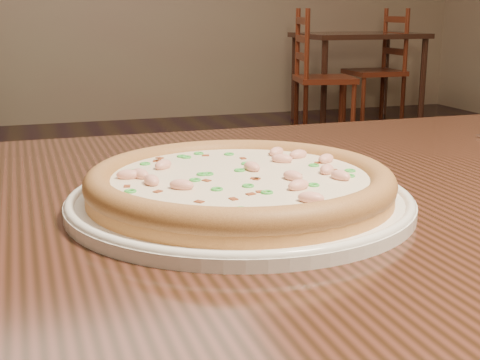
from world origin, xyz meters
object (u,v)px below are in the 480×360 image
object	(u,v)px
bg_table_right	(358,45)
chair_c	(318,78)
pizza	(240,183)
plate	(240,200)
hero_table	(322,267)
chair_d	(380,71)

from	to	relation	value
bg_table_right	chair_c	bearing A→B (deg)	-140.79
pizza	bg_table_right	distance (m)	5.15
plate	bg_table_right	distance (m)	5.15
hero_table	plate	size ratio (longest dim) A/B	3.40
chair_c	chair_d	size ratio (longest dim) A/B	1.00
pizza	bg_table_right	xyz separation A→B (m)	(2.53, 4.48, -0.12)
hero_table	chair_d	distance (m)	5.03
chair_d	pizza	bearing A→B (deg)	-121.60
plate	bg_table_right	xyz separation A→B (m)	(2.53, 4.48, -0.10)
hero_table	chair_d	world-z (taller)	chair_d
chair_c	chair_d	bearing A→B (deg)	26.41
bg_table_right	chair_d	distance (m)	0.29
chair_d	hero_table	bearing A→B (deg)	-120.73
hero_table	pizza	world-z (taller)	pizza
hero_table	plate	world-z (taller)	plate
bg_table_right	pizza	bearing A→B (deg)	-119.48
plate	bg_table_right	bearing A→B (deg)	60.52
plate	chair_c	world-z (taller)	chair_c
chair_d	bg_table_right	bearing A→B (deg)	144.22
bg_table_right	chair_c	world-z (taller)	chair_c
pizza	hero_table	bearing A→B (deg)	22.63
plate	pizza	distance (m)	0.02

